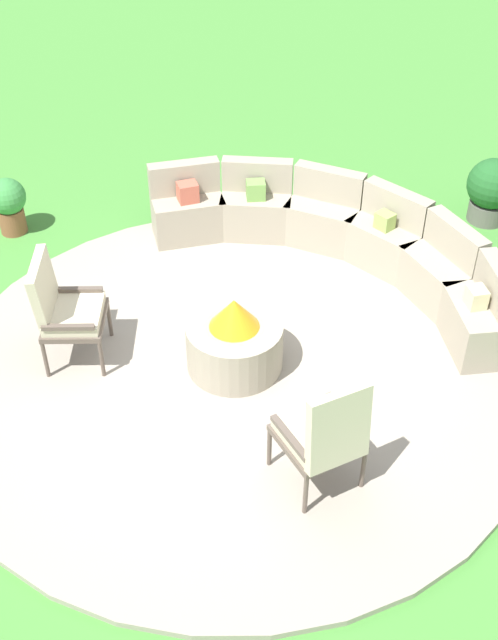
# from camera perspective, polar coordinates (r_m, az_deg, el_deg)

# --- Properties ---
(ground_plane) EXTENTS (24.00, 24.00, 0.00)m
(ground_plane) POSITION_cam_1_polar(r_m,az_deg,el_deg) (7.09, -1.02, -3.62)
(ground_plane) COLOR #478C38
(patio_circle) EXTENTS (5.19, 5.19, 0.06)m
(patio_circle) POSITION_cam_1_polar(r_m,az_deg,el_deg) (7.07, -1.02, -3.44)
(patio_circle) COLOR #9E9384
(patio_circle) RESTS_ON ground_plane
(fire_pit) EXTENTS (0.85, 0.85, 0.73)m
(fire_pit) POSITION_cam_1_polar(r_m,az_deg,el_deg) (6.86, -1.05, -1.51)
(fire_pit) COLOR #9E937F
(fire_pit) RESTS_ON patio_circle
(curved_stone_bench) EXTENTS (4.10, 1.56, 0.82)m
(curved_stone_bench) POSITION_cam_1_polar(r_m,az_deg,el_deg) (8.12, 6.53, 5.77)
(curved_stone_bench) COLOR #9E937F
(curved_stone_bench) RESTS_ON patio_circle
(lounge_chair_front_left) EXTENTS (0.78, 0.79, 1.04)m
(lounge_chair_front_left) POSITION_cam_1_polar(r_m,az_deg,el_deg) (6.98, -13.32, 0.90)
(lounge_chair_front_left) COLOR brown
(lounge_chair_front_left) RESTS_ON patio_circle
(lounge_chair_front_right) EXTENTS (0.75, 0.72, 1.05)m
(lounge_chair_front_right) POSITION_cam_1_polar(r_m,az_deg,el_deg) (5.74, 5.51, -8.15)
(lounge_chair_front_right) COLOR brown
(lounge_chair_front_right) RESTS_ON patio_circle
(potted_plant_0) EXTENTS (0.40, 0.40, 0.65)m
(potted_plant_0) POSITION_cam_1_polar(r_m,az_deg,el_deg) (9.13, -17.02, 8.11)
(potted_plant_0) COLOR brown
(potted_plant_0) RESTS_ON ground_plane
(potted_plant_3) EXTENTS (0.57, 0.57, 0.75)m
(potted_plant_3) POSITION_cam_1_polar(r_m,az_deg,el_deg) (9.34, 17.18, 9.06)
(potted_plant_3) COLOR #605B56
(potted_plant_3) RESTS_ON ground_plane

